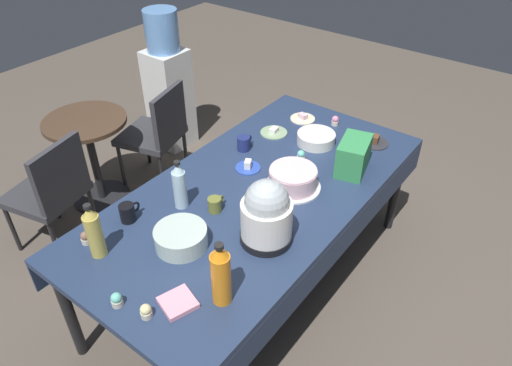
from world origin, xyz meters
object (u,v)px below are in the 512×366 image
(ceramic_snack_bowl, at_px, (316,138))
(dessert_plate_sage, at_px, (274,132))
(slow_cooker, at_px, (267,214))
(cupcake_berry, at_px, (301,156))
(potluck_table, at_px, (256,199))
(dessert_plate_charcoal, at_px, (375,142))
(maroon_chair_left, at_px, (51,189))
(cupcake_cocoa, at_px, (335,121))
(soda_bottle_water, at_px, (180,186))
(frosted_layer_cake, at_px, (293,179))
(dessert_plate_cream, at_px, (303,118))
(round_cafe_table, at_px, (91,146))
(water_cooler, at_px, (168,85))
(glass_salad_bowl, at_px, (181,238))
(cupcake_lemon, at_px, (86,238))
(coffee_mug_black, at_px, (128,212))
(cupcake_vanilla, at_px, (117,300))
(coffee_mug_navy, at_px, (244,143))
(maroon_chair_right, at_px, (158,130))
(soda_bottle_ginger_ale, at_px, (94,232))
(soda_bottle_orange_juice, at_px, (221,275))
(cupcake_mint, at_px, (146,311))
(soda_carton, at_px, (353,156))
(coffee_mug_olive, at_px, (215,204))
(dessert_plate_cobalt, at_px, (248,167))

(ceramic_snack_bowl, xyz_separation_m, dessert_plate_sage, (-0.06, 0.29, -0.03))
(slow_cooker, height_order, cupcake_berry, slow_cooker)
(potluck_table, xyz_separation_m, dessert_plate_charcoal, (0.86, -0.31, 0.08))
(maroon_chair_left, bearing_deg, dessert_plate_sage, -42.15)
(cupcake_cocoa, distance_m, soda_bottle_water, 1.30)
(dessert_plate_sage, bearing_deg, frosted_layer_cake, -134.65)
(dessert_plate_cream, bearing_deg, round_cafe_table, 125.21)
(dessert_plate_charcoal, distance_m, water_cooler, 1.98)
(potluck_table, xyz_separation_m, water_cooler, (0.91, 1.66, -0.10))
(potluck_table, distance_m, glass_salad_bowl, 0.59)
(slow_cooker, bearing_deg, potluck_table, 44.19)
(cupcake_lemon, distance_m, coffee_mug_black, 0.24)
(cupcake_vanilla, distance_m, coffee_mug_navy, 1.34)
(soda_bottle_water, distance_m, coffee_mug_navy, 0.66)
(cupcake_vanilla, relative_size, maroon_chair_right, 0.08)
(slow_cooker, distance_m, soda_bottle_ginger_ale, 0.81)
(soda_bottle_orange_juice, height_order, coffee_mug_black, soda_bottle_orange_juice)
(potluck_table, height_order, soda_bottle_water, soda_bottle_water)
(cupcake_mint, bearing_deg, glass_salad_bowl, 24.74)
(soda_carton, bearing_deg, dessert_plate_charcoal, -10.62)
(dessert_plate_sage, distance_m, coffee_mug_navy, 0.28)
(cupcake_vanilla, bearing_deg, soda_carton, -12.10)
(dessert_plate_sage, height_order, coffee_mug_black, coffee_mug_black)
(soda_carton, xyz_separation_m, maroon_chair_right, (-0.09, 1.63, -0.36))
(dessert_plate_cream, xyz_separation_m, maroon_chair_left, (-1.39, 1.06, -0.27))
(soda_bottle_ginger_ale, distance_m, water_cooler, 2.25)
(cupcake_berry, height_order, soda_bottle_ginger_ale, soda_bottle_ginger_ale)
(cupcake_cocoa, distance_m, water_cooler, 1.66)
(dessert_plate_sage, xyz_separation_m, soda_carton, (-0.07, -0.62, 0.09))
(dessert_plate_sage, distance_m, maroon_chair_left, 1.52)
(glass_salad_bowl, relative_size, dessert_plate_charcoal, 1.43)
(dessert_plate_charcoal, bearing_deg, coffee_mug_olive, 161.39)
(dessert_plate_cream, relative_size, cupcake_cocoa, 2.58)
(dessert_plate_sage, bearing_deg, coffee_mug_black, 175.58)
(soda_bottle_ginger_ale, xyz_separation_m, coffee_mug_navy, (1.15, 0.02, -0.09))
(soda_carton, bearing_deg, round_cafe_table, 92.66)
(cupcake_vanilla, bearing_deg, potluck_table, 0.74)
(frosted_layer_cake, height_order, soda_carton, soda_carton)
(frosted_layer_cake, height_order, dessert_plate_charcoal, frosted_layer_cake)
(dessert_plate_cream, relative_size, cupcake_mint, 2.58)
(cupcake_berry, height_order, soda_bottle_orange_juice, soda_bottle_orange_juice)
(coffee_mug_navy, bearing_deg, soda_bottle_ginger_ale, -178.98)
(dessert_plate_charcoal, bearing_deg, soda_bottle_ginger_ale, 160.32)
(potluck_table, distance_m, water_cooler, 1.90)
(ceramic_snack_bowl, bearing_deg, glass_salad_bowl, 178.53)
(round_cafe_table, bearing_deg, dessert_plate_cobalt, -81.85)
(cupcake_berry, bearing_deg, maroon_chair_left, 125.46)
(cupcake_vanilla, xyz_separation_m, coffee_mug_navy, (1.30, 0.33, 0.01))
(slow_cooker, xyz_separation_m, cupcake_berry, (0.70, 0.25, -0.13))
(ceramic_snack_bowl, distance_m, round_cafe_table, 1.69)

